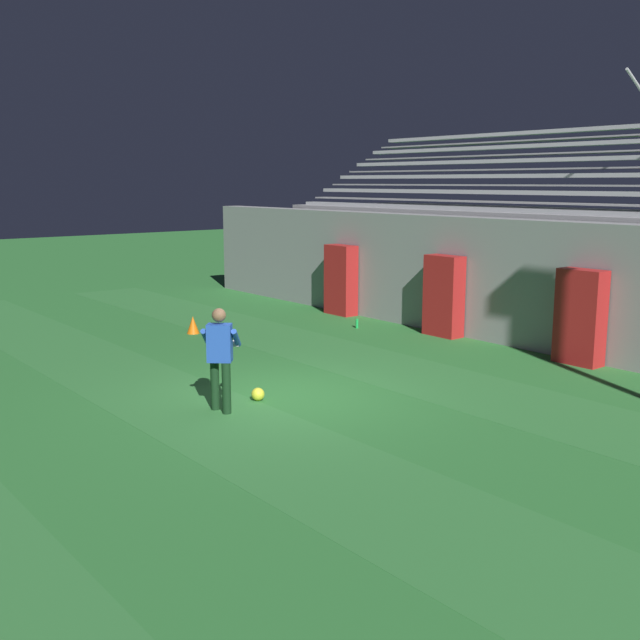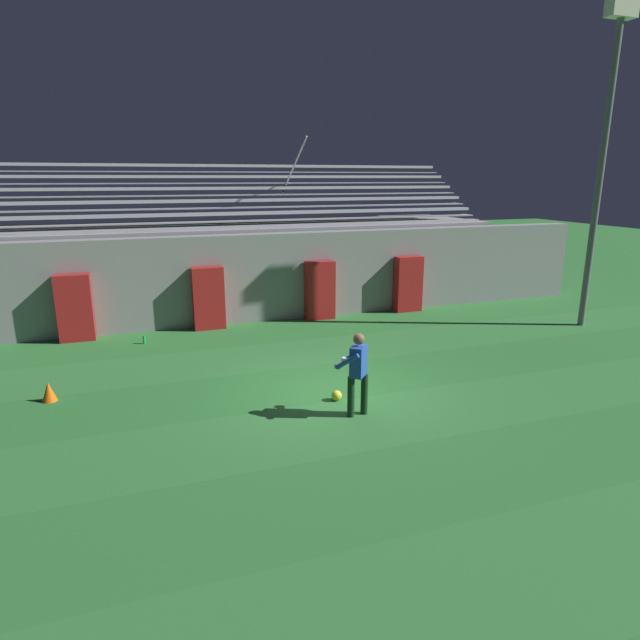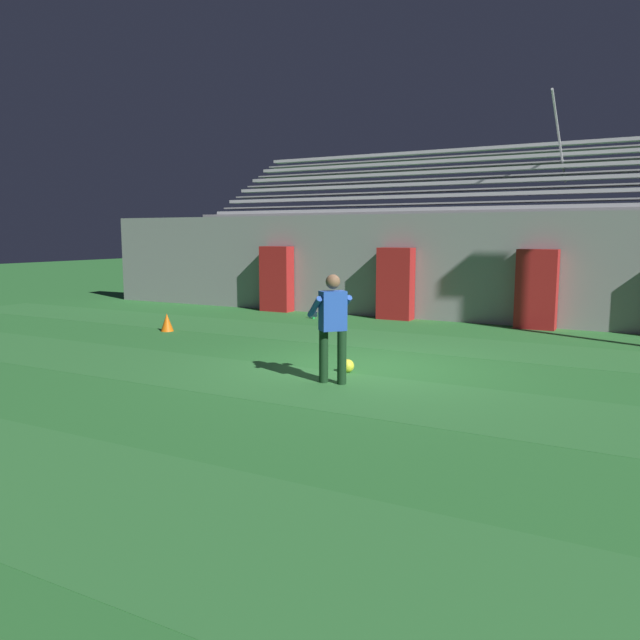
{
  "view_description": "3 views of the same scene",
  "coord_description": "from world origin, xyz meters",
  "px_view_note": "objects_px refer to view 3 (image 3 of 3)",
  "views": [
    {
      "loc": [
        9.94,
        -7.27,
        3.6
      ],
      "look_at": [
        0.99,
        -0.06,
        1.48
      ],
      "focal_mm": 42.0,
      "sensor_mm": 36.0,
      "label": 1
    },
    {
      "loc": [
        -3.87,
        -10.18,
        4.51
      ],
      "look_at": [
        -0.42,
        -0.38,
        1.74
      ],
      "focal_mm": 30.0,
      "sensor_mm": 36.0,
      "label": 2
    },
    {
      "loc": [
        4.28,
        -9.61,
        2.27
      ],
      "look_at": [
        -0.74,
        -0.29,
        0.8
      ],
      "focal_mm": 35.0,
      "sensor_mm": 36.0,
      "label": 3
    }
  ],
  "objects_px": {
    "padding_pillar_gate_left": "(396,284)",
    "traffic_cone": "(167,322)",
    "water_bottle": "(313,314)",
    "padding_pillar_far_left": "(277,279)",
    "padding_pillar_gate_right": "(537,289)",
    "soccer_ball": "(348,366)",
    "goalkeeper": "(332,321)"
  },
  "relations": [
    {
      "from": "soccer_ball",
      "to": "water_bottle",
      "type": "relative_size",
      "value": 0.92
    },
    {
      "from": "padding_pillar_far_left",
      "to": "traffic_cone",
      "type": "xyz_separation_m",
      "value": [
        -0.22,
        -4.5,
        -0.75
      ]
    },
    {
      "from": "soccer_ball",
      "to": "traffic_cone",
      "type": "relative_size",
      "value": 0.52
    },
    {
      "from": "padding_pillar_gate_right",
      "to": "goalkeeper",
      "type": "relative_size",
      "value": 1.14
    },
    {
      "from": "padding_pillar_gate_left",
      "to": "traffic_cone",
      "type": "relative_size",
      "value": 4.55
    },
    {
      "from": "padding_pillar_gate_left",
      "to": "traffic_cone",
      "type": "bearing_deg",
      "value": -131.35
    },
    {
      "from": "goalkeeper",
      "to": "soccer_ball",
      "type": "distance_m",
      "value": 1.16
    },
    {
      "from": "padding_pillar_gate_left",
      "to": "goalkeeper",
      "type": "height_order",
      "value": "padding_pillar_gate_left"
    },
    {
      "from": "padding_pillar_gate_left",
      "to": "padding_pillar_far_left",
      "type": "bearing_deg",
      "value": 180.0
    },
    {
      "from": "padding_pillar_gate_left",
      "to": "padding_pillar_gate_right",
      "type": "height_order",
      "value": "same"
    },
    {
      "from": "padding_pillar_far_left",
      "to": "traffic_cone",
      "type": "distance_m",
      "value": 4.56
    },
    {
      "from": "padding_pillar_far_left",
      "to": "goalkeeper",
      "type": "bearing_deg",
      "value": -52.48
    },
    {
      "from": "padding_pillar_gate_left",
      "to": "padding_pillar_gate_right",
      "type": "bearing_deg",
      "value": 0.0
    },
    {
      "from": "padding_pillar_far_left",
      "to": "traffic_cone",
      "type": "relative_size",
      "value": 4.55
    },
    {
      "from": "goalkeeper",
      "to": "soccer_ball",
      "type": "height_order",
      "value": "goalkeeper"
    },
    {
      "from": "soccer_ball",
      "to": "traffic_cone",
      "type": "distance_m",
      "value": 5.99
    },
    {
      "from": "padding_pillar_far_left",
      "to": "goalkeeper",
      "type": "relative_size",
      "value": 1.14
    },
    {
      "from": "soccer_ball",
      "to": "padding_pillar_far_left",
      "type": "bearing_deg",
      "value": 130.12
    },
    {
      "from": "traffic_cone",
      "to": "goalkeeper",
      "type": "bearing_deg",
      "value": -25.42
    },
    {
      "from": "padding_pillar_gate_left",
      "to": "soccer_ball",
      "type": "relative_size",
      "value": 8.69
    },
    {
      "from": "water_bottle",
      "to": "soccer_ball",
      "type": "bearing_deg",
      "value": -56.2
    },
    {
      "from": "soccer_ball",
      "to": "traffic_cone",
      "type": "bearing_deg",
      "value": 160.89
    },
    {
      "from": "padding_pillar_gate_left",
      "to": "padding_pillar_far_left",
      "type": "relative_size",
      "value": 1.0
    },
    {
      "from": "padding_pillar_gate_right",
      "to": "padding_pillar_far_left",
      "type": "height_order",
      "value": "same"
    },
    {
      "from": "soccer_ball",
      "to": "padding_pillar_gate_right",
      "type": "bearing_deg",
      "value": 73.6
    },
    {
      "from": "padding_pillar_gate_right",
      "to": "padding_pillar_far_left",
      "type": "relative_size",
      "value": 1.0
    },
    {
      "from": "padding_pillar_gate_right",
      "to": "soccer_ball",
      "type": "height_order",
      "value": "padding_pillar_gate_right"
    },
    {
      "from": "soccer_ball",
      "to": "goalkeeper",
      "type": "bearing_deg",
      "value": -81.42
    },
    {
      "from": "padding_pillar_gate_right",
      "to": "padding_pillar_gate_left",
      "type": "bearing_deg",
      "value": 180.0
    },
    {
      "from": "padding_pillar_gate_right",
      "to": "traffic_cone",
      "type": "bearing_deg",
      "value": -149.26
    },
    {
      "from": "padding_pillar_gate_left",
      "to": "water_bottle",
      "type": "xyz_separation_m",
      "value": [
        -1.97,
        -0.98,
        -0.84
      ]
    },
    {
      "from": "padding_pillar_gate_right",
      "to": "water_bottle",
      "type": "distance_m",
      "value": 5.72
    }
  ]
}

